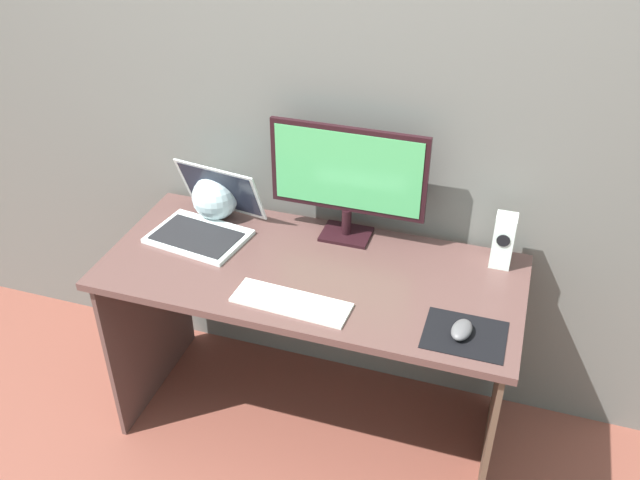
{
  "coord_description": "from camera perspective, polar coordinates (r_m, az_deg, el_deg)",
  "views": [
    {
      "loc": [
        0.63,
        -1.84,
        2.18
      ],
      "look_at": [
        0.04,
        -0.02,
        0.9
      ],
      "focal_mm": 38.96,
      "sensor_mm": 36.0,
      "label": 1
    }
  ],
  "objects": [
    {
      "name": "wall_back",
      "position": [
        2.48,
        1.94,
        11.72
      ],
      "size": [
        6.0,
        0.04,
        2.5
      ],
      "primitive_type": "cube",
      "color": "slate",
      "rests_on": "ground_plane"
    },
    {
      "name": "monitor",
      "position": [
        2.45,
        2.28,
        5.24
      ],
      "size": [
        0.57,
        0.14,
        0.44
      ],
      "color": "black",
      "rests_on": "desk"
    },
    {
      "name": "ground_plane",
      "position": [
        2.92,
        -0.65,
        -14.54
      ],
      "size": [
        8.0,
        8.0,
        0.0
      ],
      "primitive_type": "plane",
      "color": "brown"
    },
    {
      "name": "mousepad",
      "position": [
        2.18,
        11.8,
        -7.63
      ],
      "size": [
        0.25,
        0.2,
        0.0
      ],
      "primitive_type": "cube",
      "color": "black",
      "rests_on": "desk"
    },
    {
      "name": "keyboard_external",
      "position": [
        2.25,
        -2.3,
        -5.18
      ],
      "size": [
        0.39,
        0.15,
        0.01
      ],
      "primitive_type": "cube",
      "rotation": [
        0.0,
        0.0,
        -0.06
      ],
      "color": "white",
      "rests_on": "desk"
    },
    {
      "name": "mouse",
      "position": [
        2.17,
        11.56,
        -7.24
      ],
      "size": [
        0.07,
        0.11,
        0.04
      ],
      "primitive_type": "ellipsoid",
      "rotation": [
        0.0,
        0.0,
        -0.16
      ],
      "color": "#555355",
      "rests_on": "mousepad"
    },
    {
      "name": "desk",
      "position": [
        2.5,
        -0.73,
        -5.32
      ],
      "size": [
        1.46,
        0.65,
        0.76
      ],
      "color": "brown",
      "rests_on": "ground_plane"
    },
    {
      "name": "speaker_right",
      "position": [
        2.45,
        14.82,
        -0.05
      ],
      "size": [
        0.07,
        0.08,
        0.2
      ],
      "color": "white",
      "rests_on": "desk"
    },
    {
      "name": "laptop",
      "position": [
        2.61,
        -9.35,
        1.61
      ],
      "size": [
        0.39,
        0.38,
        0.23
      ],
      "color": "silver",
      "rests_on": "desk"
    },
    {
      "name": "fishbowl",
      "position": [
        2.68,
        -8.61,
        3.5
      ],
      "size": [
        0.18,
        0.18,
        0.18
      ],
      "primitive_type": "sphere",
      "color": "silver",
      "rests_on": "desk"
    }
  ]
}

